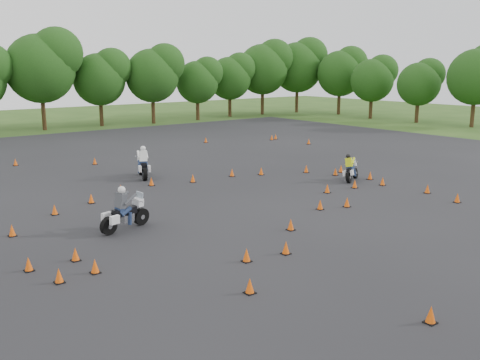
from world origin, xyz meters
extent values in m
plane|color=#2D5119|center=(0.00, 0.00, 0.00)|extent=(140.00, 140.00, 0.00)
plane|color=black|center=(0.00, 6.00, 0.01)|extent=(62.00, 62.00, 0.00)
cone|color=#EA5309|center=(8.56, -2.31, 0.23)|extent=(0.26, 0.26, 0.45)
cone|color=#EA5309|center=(8.87, 5.88, 0.23)|extent=(0.26, 0.26, 0.45)
cone|color=#EA5309|center=(-9.17, 1.45, 0.23)|extent=(0.26, 0.26, 0.45)
cone|color=#EA5309|center=(16.91, 20.36, 0.23)|extent=(0.26, 0.26, 0.45)
cone|color=#EA5309|center=(2.32, 0.92, 0.23)|extent=(0.26, 0.26, 0.45)
cone|color=#EA5309|center=(5.06, 3.01, 0.23)|extent=(0.26, 0.26, 0.45)
cone|color=#EA5309|center=(0.92, 9.57, 0.23)|extent=(0.26, 0.26, 0.45)
cone|color=#EA5309|center=(-5.57, 21.32, 0.23)|extent=(0.26, 0.26, 0.45)
cone|color=#EA5309|center=(9.83, 6.28, 0.23)|extent=(0.26, 0.26, 0.45)
cone|color=#EA5309|center=(8.85, 2.36, 0.23)|extent=(0.26, 0.26, 0.45)
cone|color=#EA5309|center=(8.09, 7.60, 0.23)|extent=(0.26, 0.26, 0.45)
cone|color=#EA5309|center=(-0.94, -0.56, 0.23)|extent=(0.26, 0.26, 0.45)
cone|color=#EA5309|center=(5.38, 8.77, 0.23)|extent=(0.26, 0.26, 0.45)
cone|color=#EA5309|center=(-6.15, -4.32, 0.23)|extent=(0.26, 0.26, 0.45)
cone|color=#EA5309|center=(-3.61, -8.66, 0.23)|extent=(0.26, 0.26, 0.45)
cone|color=#EA5309|center=(10.68, 22.49, 0.23)|extent=(0.26, 0.26, 0.45)
cone|color=#EA5309|center=(-1.22, 18.43, 0.23)|extent=(0.26, 0.26, 0.45)
cone|color=#EA5309|center=(-10.10, 5.61, 0.23)|extent=(0.26, 0.26, 0.45)
cone|color=#EA5309|center=(16.30, 20.19, 0.23)|extent=(0.26, 0.26, 0.45)
cone|color=#EA5309|center=(-10.29, -0.09, 0.23)|extent=(0.26, 0.26, 0.45)
cone|color=#EA5309|center=(-3.55, 9.59, 0.23)|extent=(0.26, 0.26, 0.45)
cone|color=#EA5309|center=(-5.59, 8.61, 0.23)|extent=(0.26, 0.26, 0.45)
cone|color=#EA5309|center=(3.67, 0.46, 0.23)|extent=(0.26, 0.26, 0.45)
cone|color=#EA5309|center=(-9.09, -0.03, 0.23)|extent=(0.26, 0.26, 0.45)
cone|color=#EA5309|center=(-7.71, 7.66, 0.23)|extent=(0.26, 0.26, 0.45)
cone|color=#EA5309|center=(9.55, 3.79, 0.23)|extent=(0.26, 0.26, 0.45)
cone|color=#EA5309|center=(3.70, 9.51, 0.23)|extent=(0.26, 0.26, 0.45)
cone|color=#EA5309|center=(7.08, 2.86, 0.23)|extent=(0.26, 0.26, 0.45)
cone|color=#EA5309|center=(9.14, -0.28, 0.23)|extent=(0.26, 0.26, 0.45)
cone|color=#EA5309|center=(-4.60, -2.24, 0.23)|extent=(0.26, 0.26, 0.45)
cone|color=#EA5309|center=(-1.37, 10.27, 0.23)|extent=(0.26, 0.26, 0.45)
cone|color=#EA5309|center=(-3.02, -2.51, 0.23)|extent=(0.26, 0.26, 0.45)
cone|color=#EA5309|center=(-10.72, 1.48, 0.23)|extent=(0.26, 0.26, 0.45)
cone|color=#EA5309|center=(17.01, 16.24, 0.23)|extent=(0.26, 0.26, 0.45)
camera|label=1|loc=(-15.41, -15.70, 6.56)|focal=40.00mm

